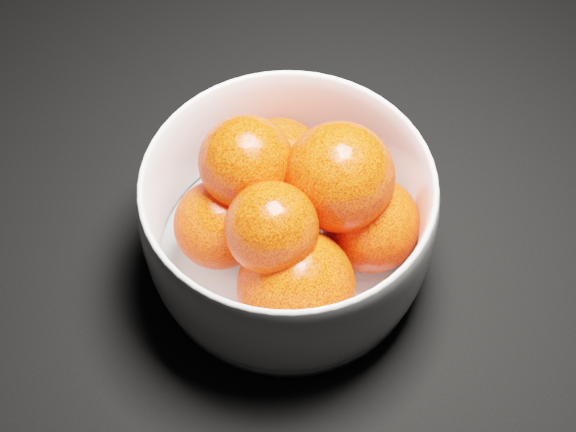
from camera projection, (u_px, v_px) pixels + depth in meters
bowl at (288, 220)px, 0.56m from camera, size 0.20×0.20×0.10m
orange_pile at (295, 213)px, 0.55m from camera, size 0.15×0.16×0.12m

